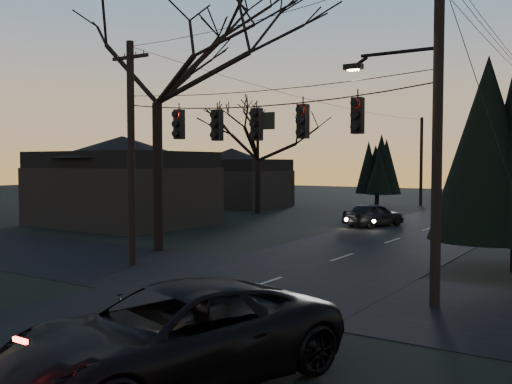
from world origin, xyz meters
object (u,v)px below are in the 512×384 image
Objects in this scene: utility_pole_right at (434,307)px; utility_pole_far_l at (421,206)px; bare_tree_left at (157,43)px; suv_near at (174,336)px; sedan_oncoming_a at (374,215)px; utility_pole_left at (133,265)px.

utility_pole_right is 1.25× the size of utility_pole_far_l.
utility_pole_right is 37.79m from utility_pole_far_l.
suv_near is at bearing -45.97° from bare_tree_left.
suv_near is 26.32m from sedan_oncoming_a.
bare_tree_left is (-1.71, 3.27, 9.18)m from utility_pole_left.
utility_pole_right is at bearing -13.91° from bare_tree_left.
utility_pole_left is at bearing 180.00° from utility_pole_right.
suv_near is (9.20, -8.01, 0.87)m from utility_pole_left.
utility_pole_right is at bearing 91.29° from suv_near.
sedan_oncoming_a is (4.51, 14.25, -8.46)m from bare_tree_left.
utility_pole_far_l is 44.97m from suv_near.
bare_tree_left is (-13.21, 3.27, 9.18)m from utility_pole_right.
suv_near is (9.20, -44.01, 0.87)m from utility_pole_far_l.
utility_pole_left is 9.90m from bare_tree_left.
utility_pole_far_l is at bearing 119.11° from suv_near.
suv_near is at bearing -41.05° from utility_pole_left.
suv_near is (10.91, -11.29, -8.31)m from bare_tree_left.
utility_pole_far_l is 18.70m from sedan_oncoming_a.
utility_pole_right is 11.50m from utility_pole_left.
sedan_oncoming_a is (-8.70, 17.52, 0.72)m from utility_pole_right.
utility_pole_far_l reaches higher than suv_near.
bare_tree_left reaches higher than utility_pole_right.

